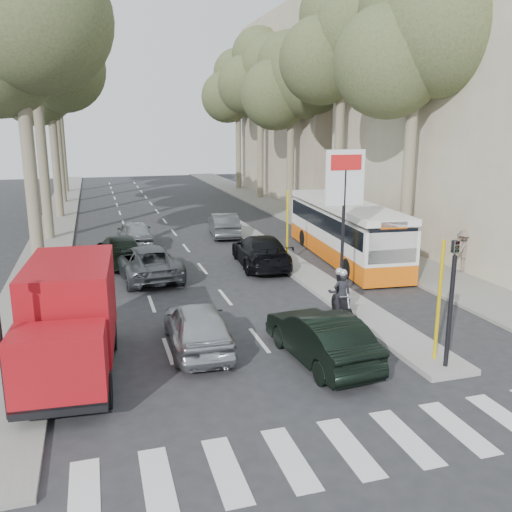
% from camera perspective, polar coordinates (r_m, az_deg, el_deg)
% --- Properties ---
extents(ground, '(120.00, 120.00, 0.00)m').
position_cam_1_polar(ground, '(15.40, 5.84, -11.16)').
color(ground, '#28282B').
rests_on(ground, ground).
extents(sidewalk_right, '(3.20, 70.00, 0.12)m').
position_cam_1_polar(sidewalk_right, '(40.92, 3.65, 4.57)').
color(sidewalk_right, gray).
rests_on(sidewalk_right, ground).
extents(median_left, '(2.40, 64.00, 0.12)m').
position_cam_1_polar(median_left, '(41.46, -20.03, 3.89)').
color(median_left, gray).
rests_on(median_left, ground).
extents(traffic_island, '(1.50, 26.00, 0.16)m').
position_cam_1_polar(traffic_island, '(26.21, 3.26, -0.48)').
color(traffic_island, gray).
rests_on(traffic_island, ground).
extents(building_near, '(11.00, 18.00, 18.00)m').
position_cam_1_polar(building_near, '(32.65, 24.47, 16.91)').
color(building_near, beige).
rests_on(building_near, ground).
extents(building_far, '(11.00, 20.00, 16.00)m').
position_cam_1_polar(building_far, '(51.39, 7.67, 15.18)').
color(building_far, '#B7A88E').
rests_on(building_far, ground).
extents(billboard, '(1.50, 12.10, 5.60)m').
position_cam_1_polar(billboard, '(20.09, 9.25, 5.59)').
color(billboard, yellow).
rests_on(billboard, ground).
extents(traffic_light_island, '(0.16, 0.41, 3.60)m').
position_cam_1_polar(traffic_light_island, '(14.87, 19.99, -2.63)').
color(traffic_light_island, black).
rests_on(traffic_light_island, ground).
extents(tree_l_a, '(7.40, 7.20, 14.10)m').
position_cam_1_polar(tree_l_a, '(25.43, -23.62, 21.45)').
color(tree_l_a, '#6B604C').
rests_on(tree_l_a, ground).
extents(tree_l_b, '(7.40, 7.20, 14.88)m').
position_cam_1_polar(tree_l_b, '(33.42, -22.30, 20.59)').
color(tree_l_b, '#6B604C').
rests_on(tree_l_b, ground).
extents(tree_l_c, '(7.40, 7.20, 13.71)m').
position_cam_1_polar(tree_l_c, '(41.23, -20.86, 17.73)').
color(tree_l_c, '#6B604C').
rests_on(tree_l_c, ground).
extents(tree_l_d, '(7.40, 7.20, 15.66)m').
position_cam_1_polar(tree_l_d, '(49.35, -20.53, 18.94)').
color(tree_l_d, '#6B604C').
rests_on(tree_l_d, ground).
extents(tree_l_e, '(7.40, 7.20, 14.49)m').
position_cam_1_polar(tree_l_e, '(57.22, -20.06, 17.07)').
color(tree_l_e, '#6B604C').
rests_on(tree_l_e, ground).
extents(tree_r_a, '(7.40, 7.20, 14.10)m').
position_cam_1_polar(tree_r_a, '(27.53, 16.71, 21.28)').
color(tree_r_a, '#6B604C').
rests_on(tree_r_a, ground).
extents(tree_r_b, '(7.40, 7.20, 15.27)m').
position_cam_1_polar(tree_r_b, '(34.67, 9.24, 21.66)').
color(tree_r_b, '#6B604C').
rests_on(tree_r_b, ground).
extents(tree_r_c, '(7.40, 7.20, 13.32)m').
position_cam_1_polar(tree_r_c, '(41.74, 3.88, 18.00)').
color(tree_r_c, '#6B604C').
rests_on(tree_r_c, ground).
extents(tree_r_d, '(7.40, 7.20, 14.88)m').
position_cam_1_polar(tree_r_d, '(49.44, 0.59, 18.93)').
color(tree_r_d, '#6B604C').
rests_on(tree_r_d, ground).
extents(tree_r_e, '(7.40, 7.20, 14.10)m').
position_cam_1_polar(tree_r_e, '(57.07, -1.81, 17.51)').
color(tree_r_e, '#6B604C').
rests_on(tree_r_e, ground).
extents(silver_hatchback, '(1.82, 4.26, 1.43)m').
position_cam_1_polar(silver_hatchback, '(16.08, -6.18, -7.31)').
color(silver_hatchback, '#ACB0B4').
rests_on(silver_hatchback, ground).
extents(dark_hatchback, '(1.89, 4.48, 1.44)m').
position_cam_1_polar(dark_hatchback, '(15.28, 6.80, -8.46)').
color(dark_hatchback, black).
rests_on(dark_hatchback, ground).
extents(queue_car_a, '(2.91, 5.37, 1.43)m').
position_cam_1_polar(queue_car_a, '(23.86, -11.47, -0.57)').
color(queue_car_a, '#4C4F53').
rests_on(queue_car_a, ground).
extents(queue_car_b, '(2.53, 5.31, 1.50)m').
position_cam_1_polar(queue_car_b, '(25.22, 0.51, 0.54)').
color(queue_car_b, black).
rests_on(queue_car_b, ground).
extents(queue_car_c, '(1.82, 4.40, 1.49)m').
position_cam_1_polar(queue_car_c, '(29.92, -12.62, 2.28)').
color(queue_car_c, '#94979B').
rests_on(queue_car_c, ground).
extents(queue_car_d, '(1.94, 4.40, 1.41)m').
position_cam_1_polar(queue_car_d, '(32.28, -3.41, 3.31)').
color(queue_car_d, '#505358').
rests_on(queue_car_d, ground).
extents(queue_car_e, '(2.23, 4.89, 1.39)m').
position_cam_1_polar(queue_car_e, '(26.48, -14.09, 0.63)').
color(queue_car_e, black).
rests_on(queue_car_e, ground).
extents(red_truck, '(2.47, 5.66, 2.95)m').
position_cam_1_polar(red_truck, '(14.92, -18.99, -6.24)').
color(red_truck, black).
rests_on(red_truck, ground).
extents(city_bus, '(3.27, 10.95, 2.84)m').
position_cam_1_polar(city_bus, '(26.98, 9.26, 2.85)').
color(city_bus, orange).
rests_on(city_bus, ground).
extents(motorcycle, '(0.82, 2.07, 1.76)m').
position_cam_1_polar(motorcycle, '(18.78, 8.87, -4.04)').
color(motorcycle, black).
rests_on(motorcycle, ground).
extents(pedestrian_near, '(0.63, 1.06, 1.71)m').
position_cam_1_polar(pedestrian_near, '(23.98, 15.73, -0.10)').
color(pedestrian_near, '#423855').
rests_on(pedestrian_near, sidewalk_right).
extents(pedestrian_far, '(1.31, 0.86, 1.87)m').
position_cam_1_polar(pedestrian_far, '(25.58, 21.02, 0.52)').
color(pedestrian_far, '#6E5E52').
rests_on(pedestrian_far, sidewalk_right).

